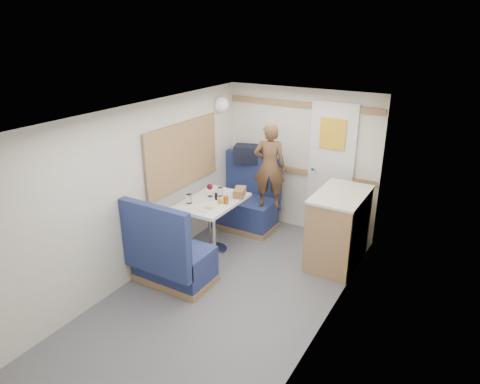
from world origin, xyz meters
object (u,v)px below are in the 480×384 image
Objects in this scene: dinette_table at (213,211)px; tumbler_left at (189,199)px; beer_glass at (226,200)px; salt_grinder at (213,194)px; tray at (210,206)px; cheese_block at (209,207)px; dome_light at (221,104)px; pepper_grinder at (216,197)px; duffel_bag at (253,154)px; tumbler_right at (220,192)px; bench_far at (246,207)px; wine_glass at (210,187)px; orange_fruit at (220,201)px; galley_counter at (338,228)px; bread_loaf at (240,192)px; bench_near at (170,260)px; person at (269,166)px.

tumbler_left is at bearing -130.92° from dinette_table.
salt_grinder is (-0.24, 0.08, -0.00)m from beer_glass.
cheese_block is at bearing -64.02° from tray.
dome_light reaches higher than pepper_grinder.
tumbler_right is at bearing -104.08° from duffel_bag.
bench_far reaches higher than wine_glass.
pepper_grinder is (0.04, 0.03, 0.20)m from dinette_table.
galley_counter is at bearing 25.16° from orange_fruit.
bread_loaf is (0.06, 0.36, -0.00)m from orange_fruit.
bench_far is 6.25× the size of wine_glass.
tumbler_right reaches higher than orange_fruit.
cheese_block is 0.45m from tumbler_right.
orange_fruit is (0.06, 0.13, 0.04)m from tray.
dome_light is 1.59m from cheese_block.
beer_glass is at bearing 76.29° from bench_near.
dome_light is at bearing 117.65° from pepper_grinder.
tumbler_left is (-1.66, -0.77, 0.31)m from galley_counter.
dinette_table is at bearing 117.42° from tray.
person is at bearing 62.05° from pepper_grinder.
duffel_bag reaches higher than tumbler_left.
dome_light is at bearing 124.94° from beer_glass.
duffel_bag is 5.50× the size of pepper_grinder.
wine_glass is (-0.09, 0.95, 0.54)m from bench_near.
bench_near reaches higher than beer_glass.
galley_counter is at bearing -37.96° from duffel_bag.
beer_glass is (0.30, -0.10, -0.07)m from wine_glass.
duffel_bag is 1.65× the size of tray.
wine_glass reaches higher than dinette_table.
beer_glass is (0.11, 0.19, 0.04)m from tray.
bench_far reaches higher than tumbler_right.
galley_counter reaches higher than dinette_table.
orange_fruit is 0.68× the size of salt_grinder.
tumbler_left is at bearing -119.48° from salt_grinder.
galley_counter is 9.43× the size of salt_grinder.
beer_glass reaches higher than tray.
bench_far is at bearing 90.00° from dinette_table.
bench_far is 1.50m from dome_light.
galley_counter is at bearing 43.94° from bench_near.
pepper_grinder is (-0.17, 0.03, -0.00)m from beer_glass.
orange_fruit is at bearing -21.20° from dinette_table.
tumbler_left is at bearing 106.55° from bench_near.
duffel_bag is (-0.04, 1.12, 0.46)m from dinette_table.
person is at bearing 71.13° from tray.
bench_near reaches higher than tray.
bench_far is 0.96m from pepper_grinder.
bench_far reaches higher than tumbler_left.
person is 11.52× the size of cheese_block.
bread_loaf is at bearing 33.58° from wine_glass.
cheese_block is at bearing -64.77° from dome_light.
cheese_block reaches higher than dinette_table.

